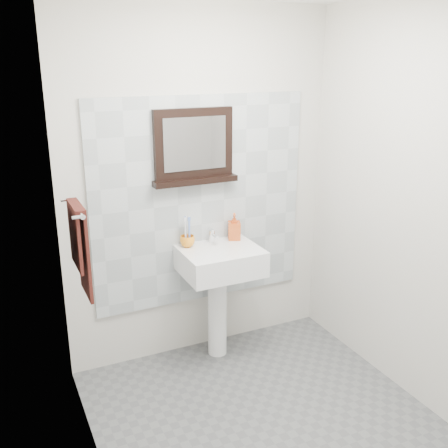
# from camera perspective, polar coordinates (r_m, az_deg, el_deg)

# --- Properties ---
(floor) EXTENTS (2.00, 2.20, 0.01)m
(floor) POSITION_cam_1_polar(r_m,az_deg,el_deg) (3.41, 5.34, -21.28)
(floor) COLOR #575A5C
(floor) RESTS_ON ground
(back_wall) EXTENTS (2.00, 0.01, 2.50)m
(back_wall) POSITION_cam_1_polar(r_m,az_deg,el_deg) (3.74, -2.62, 3.94)
(back_wall) COLOR beige
(back_wall) RESTS_ON ground
(front_wall) EXTENTS (2.00, 0.01, 2.50)m
(front_wall) POSITION_cam_1_polar(r_m,az_deg,el_deg) (2.02, 22.57, -10.12)
(front_wall) COLOR beige
(front_wall) RESTS_ON ground
(left_wall) EXTENTS (0.01, 2.20, 2.50)m
(left_wall) POSITION_cam_1_polar(r_m,az_deg,el_deg) (2.46, -14.38, -4.17)
(left_wall) COLOR beige
(left_wall) RESTS_ON ground
(right_wall) EXTENTS (0.01, 2.20, 2.50)m
(right_wall) POSITION_cam_1_polar(r_m,az_deg,el_deg) (3.41, 20.66, 1.37)
(right_wall) COLOR beige
(right_wall) RESTS_ON ground
(splashback) EXTENTS (1.60, 0.02, 1.50)m
(splashback) POSITION_cam_1_polar(r_m,az_deg,el_deg) (3.76, -2.53, 2.42)
(splashback) COLOR #ACB6BA
(splashback) RESTS_ON back_wall
(pedestal_sink) EXTENTS (0.55, 0.44, 0.96)m
(pedestal_sink) POSITION_cam_1_polar(r_m,az_deg,el_deg) (3.75, -0.46, -5.29)
(pedestal_sink) COLOR white
(pedestal_sink) RESTS_ON ground
(toothbrush_cup) EXTENTS (0.11, 0.11, 0.08)m
(toothbrush_cup) POSITION_cam_1_polar(r_m,az_deg,el_deg) (3.70, -4.01, -1.88)
(toothbrush_cup) COLOR orange
(toothbrush_cup) RESTS_ON pedestal_sink
(toothbrushes) EXTENTS (0.05, 0.04, 0.21)m
(toothbrushes) POSITION_cam_1_polar(r_m,az_deg,el_deg) (3.68, -4.00, -0.67)
(toothbrushes) COLOR white
(toothbrushes) RESTS_ON toothbrush_cup
(soap_dispenser) EXTENTS (0.12, 0.12, 0.20)m
(soap_dispenser) POSITION_cam_1_polar(r_m,az_deg,el_deg) (3.83, 1.12, -0.28)
(soap_dispenser) COLOR red
(soap_dispenser) RESTS_ON pedestal_sink
(framed_mirror) EXTENTS (0.61, 0.11, 0.51)m
(framed_mirror) POSITION_cam_1_polar(r_m,az_deg,el_deg) (3.62, -3.32, 8.24)
(framed_mirror) COLOR black
(framed_mirror) RESTS_ON back_wall
(towel_bar) EXTENTS (0.07, 0.40, 0.03)m
(towel_bar) POSITION_cam_1_polar(r_m,az_deg,el_deg) (3.02, -15.87, 1.72)
(towel_bar) COLOR silver
(towel_bar) RESTS_ON left_wall
(hand_towel) EXTENTS (0.06, 0.30, 0.55)m
(hand_towel) POSITION_cam_1_polar(r_m,az_deg,el_deg) (3.08, -15.41, -2.02)
(hand_towel) COLOR black
(hand_towel) RESTS_ON towel_bar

